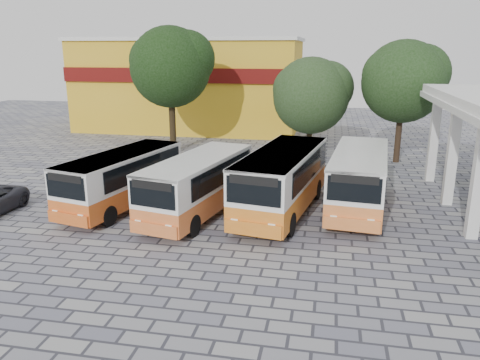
% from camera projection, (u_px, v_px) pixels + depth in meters
% --- Properties ---
extents(ground, '(90.00, 90.00, 0.00)m').
position_uv_depth(ground, '(272.00, 240.00, 18.61)').
color(ground, slate).
rests_on(ground, ground).
extents(shophouse_block, '(20.40, 10.40, 8.30)m').
position_uv_depth(shophouse_block, '(192.00, 84.00, 44.05)').
color(shophouse_block, gold).
rests_on(shophouse_block, ground).
extents(bus_far_left, '(3.74, 7.64, 2.62)m').
position_uv_depth(bus_far_left, '(122.00, 176.00, 22.17)').
color(bus_far_left, '#D4581B').
rests_on(bus_far_left, ground).
extents(bus_centre_left, '(3.72, 7.77, 2.67)m').
position_uv_depth(bus_centre_left, '(198.00, 182.00, 21.08)').
color(bus_centre_left, orange).
rests_on(bus_centre_left, ground).
extents(bus_centre_right, '(3.78, 8.43, 2.92)m').
position_uv_depth(bus_centre_right, '(282.00, 178.00, 21.30)').
color(bus_centre_right, orange).
rests_on(bus_centre_right, ground).
extents(bus_far_right, '(3.15, 7.95, 2.79)m').
position_uv_depth(bus_far_right, '(359.00, 177.00, 21.77)').
color(bus_far_right, orange).
rests_on(bus_far_right, ground).
extents(tree_left, '(6.01, 5.72, 8.96)m').
position_uv_depth(tree_left, '(171.00, 64.00, 33.13)').
color(tree_left, '#2F2313').
rests_on(tree_left, ground).
extents(tree_middle, '(5.52, 5.26, 6.86)m').
position_uv_depth(tree_middle, '(312.00, 93.00, 32.17)').
color(tree_middle, black).
rests_on(tree_middle, ground).
extents(tree_right, '(5.56, 5.30, 7.97)m').
position_uv_depth(tree_right, '(405.00, 79.00, 30.01)').
color(tree_right, '#342418').
rests_on(tree_right, ground).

